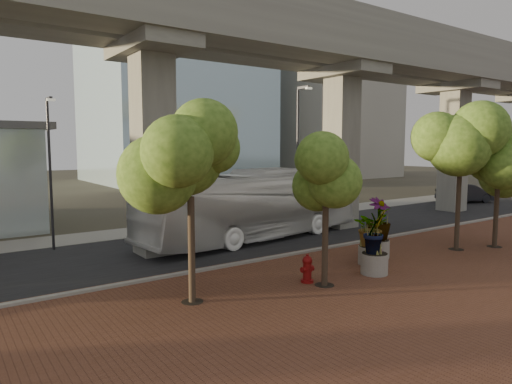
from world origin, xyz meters
TOP-DOWN VIEW (x-y plane):
  - ground at (0.00, 0.00)m, footprint 160.00×160.00m
  - brick_plaza at (0.00, -8.00)m, footprint 70.00×13.00m
  - asphalt_road at (0.00, 2.00)m, footprint 90.00×8.00m
  - curb_strip at (0.00, -2.00)m, footprint 70.00×0.25m
  - far_sidewalk at (0.00, 7.50)m, footprint 90.00×3.00m
  - transit_viaduct at (0.00, 2.00)m, footprint 72.00×5.60m
  - midrise_block at (38.00, 36.00)m, footprint 18.00×16.00m
  - transit_bus at (-0.45, 1.98)m, footprint 13.48×4.58m
  - parked_car at (23.49, 4.02)m, footprint 5.29×3.38m
  - fire_hydrant at (-3.34, -5.50)m, footprint 0.52×0.47m
  - planter_front at (0.50, -5.11)m, footprint 2.17×2.17m
  - planter_right at (1.65, -4.56)m, footprint 2.49×2.49m
  - planter_left at (-0.50, -6.18)m, footprint 2.30×2.30m
  - street_tree_far_west at (-7.71, -4.95)m, footprint 3.79×3.79m
  - street_tree_near_west at (-3.07, -6.12)m, footprint 3.18×3.18m
  - street_tree_near_east at (5.98, -5.67)m, footprint 4.41×4.41m
  - street_tree_far_east at (8.04, -6.44)m, footprint 3.58×3.58m
  - streetlamp_west at (-9.71, 5.40)m, footprint 0.35×1.04m
  - streetlamp_east at (7.08, 7.19)m, footprint 0.45×1.31m

SIDE VIEW (x-z plane):
  - ground at x=0.00m, z-range 0.00..0.00m
  - asphalt_road at x=0.00m, z-range 0.00..0.04m
  - brick_plaza at x=0.00m, z-range 0.00..0.06m
  - far_sidewalk at x=0.00m, z-range 0.00..0.06m
  - curb_strip at x=0.00m, z-range 0.00..0.16m
  - fire_hydrant at x=-3.34m, z-range 0.04..1.07m
  - parked_car at x=23.49m, z-range 0.00..1.65m
  - planter_front at x=0.50m, z-range 0.32..2.71m
  - planter_left at x=-0.50m, z-range 0.33..2.86m
  - planter_right at x=1.65m, z-range 0.34..3.00m
  - transit_bus at x=-0.45m, z-range 0.00..3.68m
  - street_tree_near_west at x=-3.07m, z-range 1.29..6.68m
  - street_tree_far_east at x=8.04m, z-range 1.26..6.98m
  - streetlamp_west at x=-9.71m, z-range 0.60..7.76m
  - street_tree_far_west at x=-7.71m, z-range 1.42..7.62m
  - street_tree_near_east at x=5.98m, z-range 1.47..8.34m
  - streetlamp_east at x=7.08m, z-range 0.75..9.80m
  - transit_viaduct at x=0.00m, z-range 1.09..13.49m
  - midrise_block at x=38.00m, z-range 0.00..24.00m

